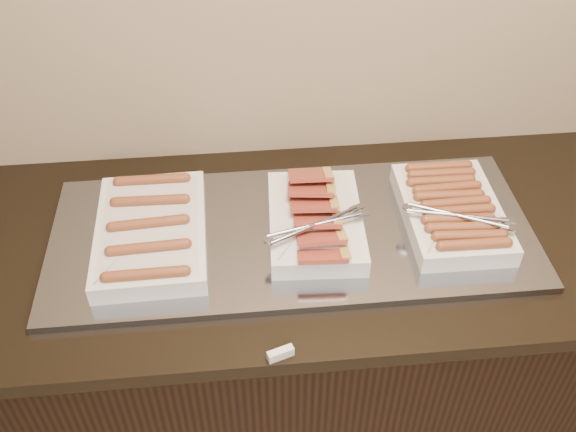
# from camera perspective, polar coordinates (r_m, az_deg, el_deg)

# --- Properties ---
(counter) EXTENTS (2.06, 0.76, 0.90)m
(counter) POSITION_cam_1_polar(r_m,az_deg,el_deg) (1.96, 1.20, -11.20)
(counter) COLOR black
(counter) RESTS_ON ground
(warming_tray) EXTENTS (1.20, 0.50, 0.02)m
(warming_tray) POSITION_cam_1_polar(r_m,az_deg,el_deg) (1.61, 0.37, -1.55)
(warming_tray) COLOR gray
(warming_tray) RESTS_ON counter
(dish_left) EXTENTS (0.27, 0.40, 0.07)m
(dish_left) POSITION_cam_1_polar(r_m,az_deg,el_deg) (1.59, -12.06, -1.37)
(dish_left) COLOR silver
(dish_left) RESTS_ON warming_tray
(dish_center) EXTENTS (0.27, 0.36, 0.09)m
(dish_center) POSITION_cam_1_polar(r_m,az_deg,el_deg) (1.58, 2.45, -0.42)
(dish_center) COLOR silver
(dish_center) RESTS_ON warming_tray
(dish_right) EXTENTS (0.27, 0.36, 0.08)m
(dish_right) POSITION_cam_1_polar(r_m,az_deg,el_deg) (1.66, 14.37, 0.45)
(dish_right) COLOR silver
(dish_right) RESTS_ON warming_tray
(label_holder) EXTENTS (0.06, 0.03, 0.02)m
(label_holder) POSITION_cam_1_polar(r_m,az_deg,el_deg) (1.37, -0.67, -12.13)
(label_holder) COLOR silver
(label_holder) RESTS_ON counter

